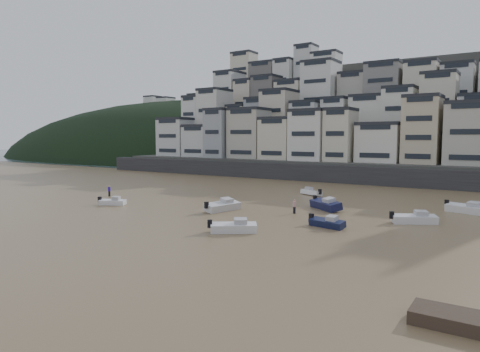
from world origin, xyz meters
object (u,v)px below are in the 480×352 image
Objects in this scene: boat_h at (311,191)px; person_blue at (109,191)px; boat_e at (326,203)px; boat_a at (234,226)px; boat_j at (113,201)px; person_pink at (294,206)px; boat_g at (468,207)px; boat_b at (327,222)px; boat_c at (222,205)px; boat_d at (414,217)px.

boat_h is 2.52× the size of person_blue.
boat_a is at bearing -60.91° from boat_e.
boat_j is 25.16m from person_pink.
boat_j is at bearing -37.10° from person_blue.
boat_j is 0.81× the size of boat_a.
boat_g reaches higher than boat_b.
person_blue reaches higher than boat_h.
person_blue reaches higher than boat_e.
boat_h is 0.79× the size of boat_c.
boat_d is 22.58m from boat_c.
person_pink reaches higher than boat_c.
boat_c is at bearing 106.58° from boat_h.
boat_e is at bearing -137.61° from boat_g.
boat_c reaches higher than boat_j.
boat_e reaches higher than boat_b.
boat_j is 0.95× the size of boat_b.
boat_a is at bearing -91.50° from person_pink.
boat_h is (-11.40, 21.84, 0.02)m from boat_b.
boat_g is 1.24× the size of boat_h.
person_pink is (23.90, 7.87, 0.32)m from boat_j.
boat_e is at bearing 147.79° from boat_h.
boat_b is 37.67m from person_blue.
boat_a is 0.97× the size of boat_d.
boat_a is 32.51m from person_blue.
boat_e is 1.18× the size of boat_a.
boat_a is at bearing -120.69° from boat_b.
boat_j is at bearing -117.00° from boat_e.
boat_e is 34.02m from person_blue.
boat_d is at bearing 167.78° from boat_h.
boat_j is 24.07m from boat_a.
boat_a is at bearing -18.67° from person_blue.
person_blue is at bearing 125.94° from boat_a.
boat_b is 0.85× the size of boat_a.
boat_g is 1.29× the size of boat_b.
boat_c is (-14.81, 1.98, 0.18)m from boat_b.
boat_e reaches higher than boat_a.
person_pink is at bearing -76.55° from boat_e.
boat_c is 9.08m from person_pink.
person_pink reaches higher than boat_j.
boat_a is 29.59m from boat_h.
boat_c is (-10.50, -8.27, -0.04)m from boat_e.
boat_b is 10.07m from boat_d.
boat_c reaches higher than boat_d.
boat_c is at bearing -175.91° from boat_b.
person_pink is (5.00, -16.42, 0.27)m from boat_h.
boat_e is 3.35× the size of person_blue.
boat_c is at bearing -131.32° from boat_g.
boat_e is at bearing 124.49° from boat_b.
boat_h is at bearing 158.44° from boat_e.
person_blue is at bearing -145.32° from boat_g.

